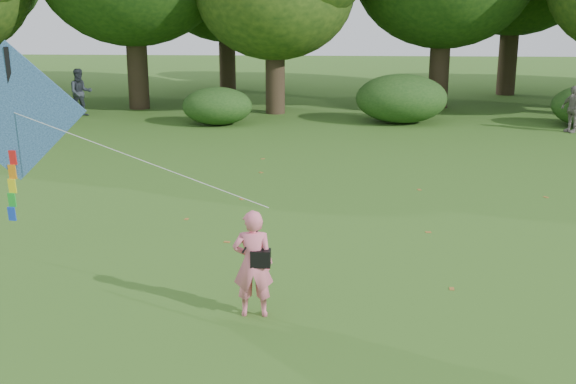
{
  "coord_description": "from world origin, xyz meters",
  "views": [
    {
      "loc": [
        0.11,
        -9.89,
        4.75
      ],
      "look_at": [
        -0.52,
        2.0,
        1.5
      ],
      "focal_mm": 45.0,
      "sensor_mm": 36.0,
      "label": 1
    }
  ],
  "objects_px": {
    "man_kite_flyer": "(253,264)",
    "flying_kite": "(14,115)",
    "bystander_right": "(573,109)",
    "bystander_left": "(80,93)"
  },
  "relations": [
    {
      "from": "bystander_right",
      "to": "flying_kite",
      "type": "distance_m",
      "value": 20.04
    },
    {
      "from": "bystander_left",
      "to": "flying_kite",
      "type": "bearing_deg",
      "value": -103.4
    },
    {
      "from": "man_kite_flyer",
      "to": "flying_kite",
      "type": "bearing_deg",
      "value": -27.07
    },
    {
      "from": "man_kite_flyer",
      "to": "bystander_left",
      "type": "distance_m",
      "value": 20.56
    },
    {
      "from": "man_kite_flyer",
      "to": "flying_kite",
      "type": "xyz_separation_m",
      "value": [
        -4.32,
        1.92,
        1.92
      ]
    },
    {
      "from": "bystander_right",
      "to": "flying_kite",
      "type": "xyz_separation_m",
      "value": [
        -14.2,
        -14.02,
        1.93
      ]
    },
    {
      "from": "flying_kite",
      "to": "bystander_right",
      "type": "bearing_deg",
      "value": 44.64
    },
    {
      "from": "bystander_left",
      "to": "flying_kite",
      "type": "xyz_separation_m",
      "value": [
        4.55,
        -16.62,
        1.8
      ]
    },
    {
      "from": "bystander_right",
      "to": "man_kite_flyer",
      "type": "bearing_deg",
      "value": -62.06
    },
    {
      "from": "man_kite_flyer",
      "to": "flying_kite",
      "type": "height_order",
      "value": "flying_kite"
    }
  ]
}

